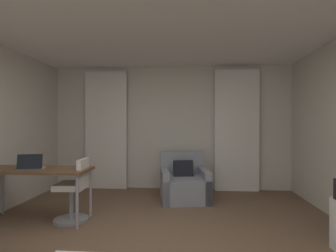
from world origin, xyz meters
TOP-DOWN VIEW (x-y plane):
  - wall_window at (0.00, 3.03)m, footprint 5.12×0.06m
  - ceiling at (0.00, 0.00)m, footprint 5.12×6.12m
  - curtain_left_panel at (-1.38, 2.90)m, footprint 0.90×0.06m
  - curtain_right_panel at (1.38, 2.90)m, footprint 0.90×0.06m
  - armchair at (0.31, 2.17)m, footprint 0.95×0.96m
  - desk at (-1.75, 0.92)m, footprint 1.48×0.58m
  - desk_chair at (-1.22, 0.96)m, footprint 0.48×0.48m
  - laptop at (-1.78, 0.84)m, footprint 0.38×0.33m

SIDE VIEW (x-z plane):
  - armchair at x=0.31m, z-range -0.14..0.71m
  - desk_chair at x=-1.22m, z-range -0.05..0.83m
  - desk at x=-1.75m, z-range 0.31..1.05m
  - laptop at x=-1.78m, z-range 0.68..0.90m
  - curtain_left_panel at x=-1.38m, z-range 0.00..2.50m
  - curtain_right_panel at x=1.38m, z-range 0.00..2.50m
  - wall_window at x=0.00m, z-range 0.00..2.60m
  - ceiling at x=0.00m, z-range 2.60..2.66m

